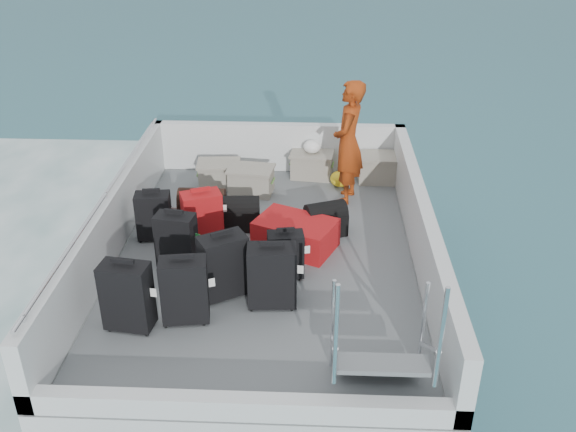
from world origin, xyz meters
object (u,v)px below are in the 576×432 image
at_px(suitcase_3, 185,291).
at_px(suitcase_8, 296,234).
at_px(suitcase_6, 272,277).
at_px(crate_3, 380,169).
at_px(suitcase_1, 177,241).
at_px(crate_2, 312,165).
at_px(suitcase_4, 224,267).
at_px(suitcase_5, 202,217).
at_px(crate_1, 251,181).
at_px(suitcase_0, 127,297).
at_px(passenger, 348,143).
at_px(suitcase_2, 154,217).
at_px(crate_0, 219,175).
at_px(suitcase_7, 286,256).

distance_m(suitcase_3, suitcase_8, 1.75).
relative_size(suitcase_6, crate_3, 1.13).
height_order(suitcase_1, crate_2, suitcase_1).
height_order(suitcase_4, suitcase_6, suitcase_4).
relative_size(suitcase_5, crate_2, 1.11).
xyz_separation_m(suitcase_1, suitcase_4, (0.59, -0.53, 0.03)).
bearing_deg(crate_1, suitcase_5, -108.68).
distance_m(suitcase_0, suitcase_6, 1.39).
bearing_deg(suitcase_6, suitcase_0, -165.56).
relative_size(suitcase_1, suitcase_6, 0.96).
xyz_separation_m(crate_1, passenger, (1.27, -0.14, 0.64)).
distance_m(suitcase_0, suitcase_2, 1.70).
bearing_deg(suitcase_6, crate_2, 79.95).
height_order(suitcase_4, suitcase_5, suitcase_4).
bearing_deg(suitcase_1, suitcase_2, 132.57).
bearing_deg(crate_3, suitcase_2, -147.74).
distance_m(suitcase_4, crate_0, 2.63).
relative_size(suitcase_2, crate_0, 1.07).
distance_m(suitcase_6, crate_3, 3.29).
relative_size(suitcase_7, crate_2, 0.95).
distance_m(suitcase_0, passenger, 3.58).
bearing_deg(crate_3, suitcase_5, -140.97).
relative_size(suitcase_5, suitcase_7, 1.16).
bearing_deg(crate_2, crate_0, -163.28).
bearing_deg(crate_1, suitcase_0, -106.34).
relative_size(suitcase_8, crate_3, 1.49).
height_order(suitcase_4, crate_3, suitcase_4).
xyz_separation_m(suitcase_5, crate_1, (0.44, 1.30, -0.14)).
bearing_deg(suitcase_0, crate_0, 90.79).
relative_size(suitcase_7, crate_3, 0.91).
height_order(suitcase_8, crate_1, suitcase_8).
height_order(suitcase_0, suitcase_1, suitcase_0).
relative_size(suitcase_2, suitcase_4, 0.85).
distance_m(suitcase_2, crate_3, 3.29).
height_order(suitcase_6, crate_3, suitcase_6).
relative_size(suitcase_5, suitcase_6, 0.94).
height_order(suitcase_3, crate_3, suitcase_3).
bearing_deg(suitcase_0, suitcase_2, 103.11).
relative_size(suitcase_1, crate_1, 1.12).
bearing_deg(suitcase_5, suitcase_2, 155.29).
bearing_deg(crate_2, suitcase_4, -106.01).
bearing_deg(suitcase_5, suitcase_7, -57.52).
distance_m(suitcase_8, passenger, 1.55).
bearing_deg(suitcase_2, crate_3, 25.51).
bearing_deg(suitcase_5, crate_3, 17.52).
bearing_deg(suitcase_5, crate_2, 34.86).
distance_m(suitcase_1, crate_1, 1.98).
height_order(suitcase_0, suitcase_6, suitcase_0).
relative_size(suitcase_0, crate_3, 1.19).
relative_size(suitcase_3, crate_1, 1.20).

